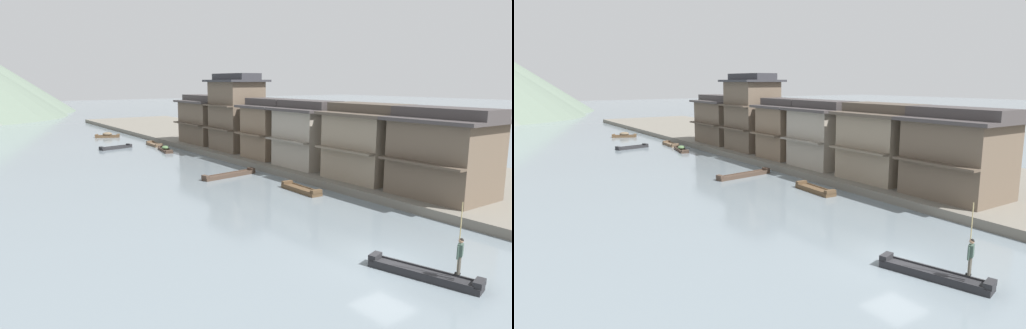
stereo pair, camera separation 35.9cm
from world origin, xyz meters
TOP-DOWN VIEW (x-y plane):
  - ground_plane at (0.00, 0.00)m, footprint 400.00×400.00m
  - riverbank_right at (16.64, 30.00)m, footprint 18.00×110.00m
  - boat_foreground_poled at (-0.25, -2.27)m, footprint 2.12×4.91m
  - boatman_person at (0.16, -3.63)m, footprint 0.52×0.38m
  - boat_moored_nearest at (5.55, 12.84)m, footprint 1.17×4.08m
  - boat_moored_second at (5.30, 38.32)m, footprint 1.70×4.43m
  - boat_moored_third at (3.63, 56.37)m, footprint 3.64×2.52m
  - boat_moored_far at (0.93, 43.86)m, footprint 4.30×1.90m
  - boat_midriver_drifting at (3.87, 20.82)m, footprint 5.66×1.52m
  - boat_midriver_upstream at (6.07, 43.62)m, footprint 1.27×3.93m
  - house_waterfront_nearest at (11.14, 4.44)m, footprint 5.86×7.10m
  - house_waterfront_second at (11.30, 11.30)m, footprint 6.18×6.70m
  - house_waterfront_tall at (11.05, 18.39)m, footprint 5.68×6.35m
  - house_waterfront_narrow at (11.08, 24.40)m, footprint 5.74×5.45m
  - house_waterfront_far at (10.95, 30.86)m, footprint 5.48×6.48m
  - house_waterfront_end at (11.01, 38.41)m, footprint 5.59×7.85m

SIDE VIEW (x-z plane):
  - ground_plane at x=0.00m, z-range 0.00..0.00m
  - boat_moored_far at x=0.93m, z-range -0.07..0.37m
  - boat_midriver_upstream at x=6.07m, z-range -0.08..0.39m
  - boat_midriver_drifting at x=3.87m, z-range -0.09..0.41m
  - boat_moored_nearest at x=5.55m, z-range -0.09..0.44m
  - boat_foreground_poled at x=-0.25m, z-range -0.09..0.45m
  - boat_moored_second at x=5.30m, z-range -0.11..0.58m
  - riverbank_right at x=16.64m, z-range 0.00..0.61m
  - boat_moored_third at x=3.63m, z-range -0.09..0.71m
  - boatman_person at x=0.16m, z-range 0.03..3.07m
  - house_waterfront_end at x=11.01m, z-range 0.54..6.68m
  - house_waterfront_nearest at x=11.14m, z-range 0.54..6.68m
  - house_waterfront_second at x=11.30m, z-range 0.54..6.68m
  - house_waterfront_tall at x=11.05m, z-range 0.55..6.69m
  - house_waterfront_narrow at x=11.08m, z-range 0.56..6.70m
  - house_waterfront_far at x=10.95m, z-range 0.55..9.29m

